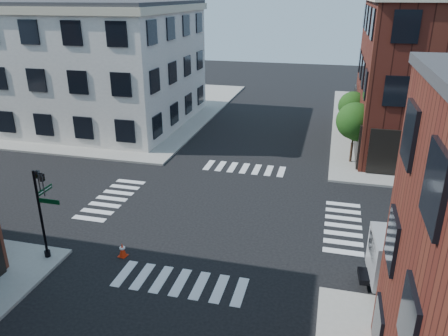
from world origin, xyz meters
name	(u,v)px	position (x,y,z in m)	size (l,w,h in m)	color
ground	(220,211)	(0.00, 0.00, 0.00)	(120.00, 120.00, 0.00)	black
sidewalk_nw	(88,106)	(-21.00, 21.00, 0.07)	(30.00, 30.00, 0.15)	gray
building_nw	(73,65)	(-19.00, 16.00, 5.50)	(22.00, 16.00, 11.00)	silver
tree_near	(355,123)	(7.56, 9.98, 3.16)	(2.69, 2.69, 4.49)	black
tree_far	(353,107)	(7.56, 15.98, 2.87)	(2.43, 2.43, 4.07)	black
signal_pole	(42,205)	(-6.72, -6.68, 2.86)	(1.29, 1.24, 4.60)	black
traffic_cone	(122,250)	(-3.41, -5.70, 0.34)	(0.45, 0.45, 0.71)	red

